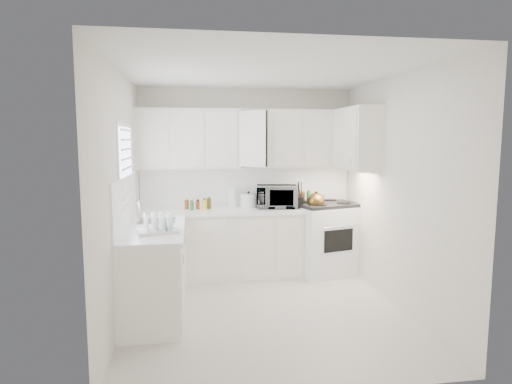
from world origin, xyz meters
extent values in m
plane|color=silver|center=(0.00, 0.00, 0.00)|extent=(3.20, 3.20, 0.00)
plane|color=white|center=(0.00, 0.00, 2.60)|extent=(3.20, 3.20, 0.00)
plane|color=white|center=(0.00, 1.60, 1.30)|extent=(3.00, 0.00, 3.00)
plane|color=white|center=(0.00, -1.60, 1.30)|extent=(3.00, 0.00, 3.00)
plane|color=white|center=(-1.50, 0.00, 1.30)|extent=(0.00, 3.20, 3.20)
plane|color=white|center=(1.50, 0.00, 1.30)|extent=(0.00, 3.20, 3.20)
cube|color=white|center=(-0.39, 1.29, 0.93)|extent=(2.24, 0.64, 0.05)
cube|color=white|center=(-1.19, 0.20, 0.93)|extent=(0.64, 1.62, 0.05)
cube|color=white|center=(0.00, 1.59, 1.23)|extent=(2.98, 0.02, 0.55)
cube|color=white|center=(-1.49, 0.20, 1.23)|extent=(0.02, 1.60, 0.55)
imported|color=gray|center=(0.38, 1.31, 1.14)|extent=(0.60, 0.39, 0.38)
cylinder|color=white|center=(-0.22, 1.48, 1.08)|extent=(0.12, 0.12, 0.27)
cylinder|color=brown|center=(-0.85, 1.42, 1.02)|extent=(0.06, 0.06, 0.13)
cylinder|color=#28793C|center=(-0.78, 1.33, 1.02)|extent=(0.06, 0.06, 0.13)
cylinder|color=#AE3A17|center=(-0.70, 1.42, 1.02)|extent=(0.06, 0.06, 0.13)
cylinder|color=yellow|center=(-0.62, 1.33, 1.02)|extent=(0.06, 0.06, 0.13)
cylinder|color=brown|center=(-0.55, 1.42, 1.02)|extent=(0.06, 0.06, 0.13)
cylinder|color=#AE3A17|center=(0.58, 1.46, 1.05)|extent=(0.06, 0.06, 0.19)
cylinder|color=yellow|center=(0.64, 1.40, 1.05)|extent=(0.06, 0.06, 0.19)
cylinder|color=brown|center=(0.69, 1.46, 1.05)|extent=(0.06, 0.06, 0.19)
cylinder|color=black|center=(0.74, 1.40, 1.05)|extent=(0.06, 0.06, 0.19)
cylinder|color=brown|center=(0.80, 1.46, 1.05)|extent=(0.06, 0.06, 0.19)
cylinder|color=#28793C|center=(0.85, 1.40, 1.05)|extent=(0.06, 0.06, 0.19)
camera|label=1|loc=(-0.78, -4.54, 1.90)|focal=30.48mm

